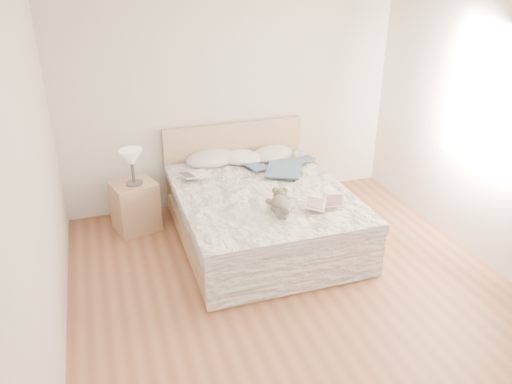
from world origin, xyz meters
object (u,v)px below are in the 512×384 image
bed (260,212)px  table_lamp (132,160)px  childrens_book (325,203)px  nightstand (135,206)px  photo_book (194,175)px  teddy_bear (280,209)px

bed → table_lamp: bearing=154.8°
bed → childrens_book: 0.82m
nightstand → photo_book: size_ratio=1.79×
bed → table_lamp: 1.47m
teddy_bear → childrens_book: bearing=17.7°
nightstand → childrens_book: (1.71, -1.22, 0.35)m
nightstand → childrens_book: size_ratio=1.36×
nightstand → photo_book: (0.65, -0.17, 0.35)m
teddy_bear → nightstand: bearing=149.7°
table_lamp → childrens_book: bearing=-35.1°
table_lamp → teddy_bear: (1.22, -1.21, -0.19)m
childrens_book → nightstand: bearing=173.7°
photo_book → childrens_book: 1.49m
teddy_bear → table_lamp: bearing=150.2°
table_lamp → childrens_book: size_ratio=0.96×
table_lamp → photo_book: size_ratio=1.25×
nightstand → childrens_book: 2.13m
bed → photo_book: (-0.61, 0.45, 0.32)m
nightstand → teddy_bear: bearing=-45.2°
table_lamp → photo_book: (0.63, -0.13, -0.21)m
bed → photo_book: size_ratio=6.84×
childrens_book → teddy_bear: (-0.47, -0.02, 0.02)m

